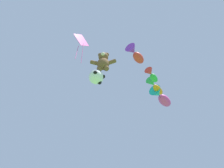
# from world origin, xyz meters

# --- Properties ---
(teddy_bear_kite) EXTENTS (1.62, 0.71, 1.64)m
(teddy_bear_kite) POSITION_xyz_m (-0.78, 3.52, 12.96)
(teddy_bear_kite) COLOR brown
(soccer_ball_kite) EXTENTS (0.97, 0.96, 0.89)m
(soccer_ball_kite) POSITION_xyz_m (-1.17, 3.73, 11.81)
(soccer_ball_kite) COLOR white
(fish_kite_crimson) EXTENTS (1.47, 1.81, 0.79)m
(fish_kite_crimson) POSITION_xyz_m (1.33, 4.70, 15.09)
(fish_kite_crimson) COLOR red
(fish_kite_emerald) EXTENTS (1.16, 1.52, 0.62)m
(fish_kite_emerald) POSITION_xyz_m (2.57, 6.79, 15.09)
(fish_kite_emerald) COLOR green
(fish_kite_tangerine) EXTENTS (1.61, 2.05, 0.70)m
(fish_kite_tangerine) POSITION_xyz_m (2.95, 8.49, 15.58)
(fish_kite_tangerine) COLOR orange
(fish_kite_magenta) EXTENTS (2.17, 2.60, 1.08)m
(fish_kite_magenta) POSITION_xyz_m (3.54, 9.82, 15.59)
(fish_kite_magenta) COLOR #E53F9E
(diamond_kite) EXTENTS (0.99, 1.17, 3.36)m
(diamond_kite) POSITION_xyz_m (-2.53, 4.16, 16.21)
(diamond_kite) COLOR #E53F9E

